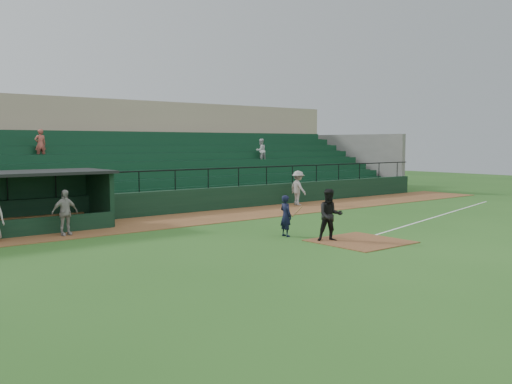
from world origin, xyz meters
TOP-DOWN VIEW (x-y plane):
  - ground at (0.00, 0.00)m, footprint 90.00×90.00m
  - warning_track at (0.00, 8.00)m, footprint 40.00×4.00m
  - home_plate_dirt at (0.00, -1.00)m, footprint 3.00×3.00m
  - foul_line at (8.00, 1.20)m, footprint 17.49×4.44m
  - stadium_structure at (-0.00, 16.46)m, footprint 38.00×13.08m
  - batter_at_plate at (-1.32, 1.57)m, footprint 1.01×0.67m
  - umpire at (-0.80, -0.24)m, footprint 1.17×1.11m
  - runner at (6.35, 9.02)m, footprint 0.90×1.35m
  - dugout_player_a at (-7.82, 7.00)m, footprint 1.05×0.49m

SIDE VIEW (x-z plane):
  - ground at x=0.00m, z-range 0.00..0.00m
  - foul_line at x=8.00m, z-range 0.00..0.01m
  - warning_track at x=0.00m, z-range 0.00..0.03m
  - home_plate_dirt at x=0.00m, z-range 0.00..0.03m
  - batter_at_plate at x=-1.32m, z-range 0.00..1.59m
  - dugout_player_a at x=-7.82m, z-range 0.03..1.78m
  - umpire at x=-0.80m, z-range 0.00..1.91m
  - runner at x=6.35m, z-range 0.03..1.98m
  - stadium_structure at x=0.00m, z-range -0.90..5.50m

